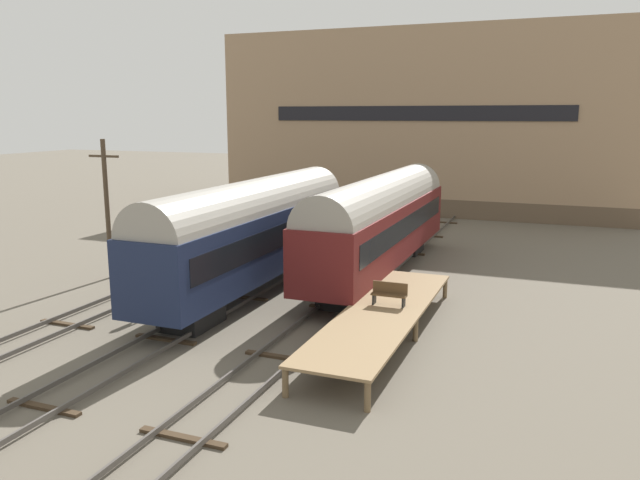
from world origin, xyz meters
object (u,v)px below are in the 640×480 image
at_px(train_car_maroon, 380,219).
at_px(train_car_navy, 253,229).
at_px(bench, 389,293).
at_px(utility_pole, 107,207).
at_px(person_worker, 143,297).

distance_m(train_car_maroon, train_car_navy, 7.15).
xyz_separation_m(train_car_maroon, bench, (2.79, -8.36, -1.49)).
height_order(bench, utility_pole, utility_pole).
bearing_deg(bench, train_car_maroon, 108.46).
distance_m(bench, utility_pole, 16.09).
height_order(train_car_maroon, bench, train_car_maroon).
height_order(train_car_navy, person_worker, train_car_navy).
distance_m(train_car_maroon, person_worker, 13.09).
bearing_deg(utility_pole, train_car_navy, 2.97).
relative_size(train_car_maroon, person_worker, 11.00).
bearing_deg(person_worker, train_car_navy, 66.69).
relative_size(bench, utility_pole, 0.19).
distance_m(train_car_navy, utility_pole, 8.22).
relative_size(train_car_navy, utility_pole, 2.34).
relative_size(train_car_maroon, train_car_navy, 1.07).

